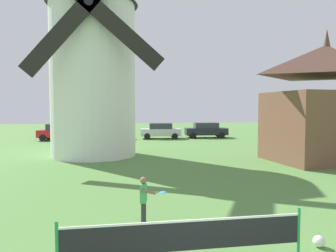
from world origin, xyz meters
name	(u,v)px	position (x,y,z in m)	size (l,w,h in m)	color
windmill	(93,55)	(-3.01, 16.76, 6.45)	(8.27, 6.07, 12.96)	white
tennis_net	(185,236)	(-0.38, 1.54, 0.68)	(4.71, 0.06, 1.10)	#238E4C
player_far	(144,197)	(-0.92, 4.19, 0.71)	(0.71, 0.65, 1.25)	#333338
stray_ball	(319,241)	(2.77, 2.07, 0.13)	(0.26, 0.26, 0.26)	silver
parked_car_red	(59,132)	(-6.94, 27.48, 0.81)	(4.01, 2.20, 1.56)	red
parked_car_cream	(109,131)	(-2.22, 27.77, 0.81)	(4.06, 2.27, 1.56)	silver
parked_car_silver	(161,131)	(2.86, 27.49, 0.81)	(4.15, 2.19, 1.56)	silver
parked_car_black	(206,130)	(7.67, 27.70, 0.81)	(4.43, 2.16, 1.56)	#1E232D
chapel	(325,105)	(10.30, 12.45, 3.28)	(6.69, 5.16, 7.60)	brown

